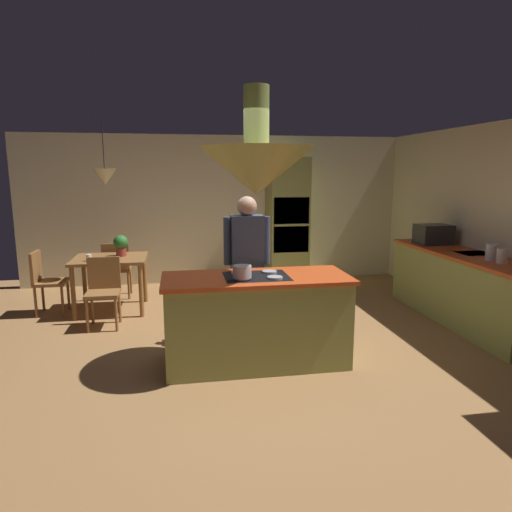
{
  "coord_description": "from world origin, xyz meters",
  "views": [
    {
      "loc": [
        -0.74,
        -4.49,
        1.92
      ],
      "look_at": [
        0.1,
        0.4,
        1.0
      ],
      "focal_mm": 31.63,
      "sensor_mm": 36.0,
      "label": 1
    }
  ],
  "objects": [
    {
      "name": "person_at_island",
      "position": [
        0.01,
        0.46,
        0.95
      ],
      "size": [
        0.53,
        0.22,
        1.66
      ],
      "color": "tan",
      "rests_on": "ground"
    },
    {
      "name": "potted_plant_on_table",
      "position": [
        -1.55,
        1.98,
        0.93
      ],
      "size": [
        0.2,
        0.2,
        0.3
      ],
      "color": "#99382D",
      "rests_on": "dining_table"
    },
    {
      "name": "counter_run_right",
      "position": [
        2.84,
        0.6,
        0.46
      ],
      "size": [
        0.73,
        2.61,
        0.91
      ],
      "color": "#8C934C",
      "rests_on": "ground"
    },
    {
      "name": "dining_table",
      "position": [
        -1.7,
        1.9,
        0.65
      ],
      "size": [
        0.98,
        0.85,
        0.76
      ],
      "color": "#906032",
      "rests_on": "ground"
    },
    {
      "name": "cup_on_table",
      "position": [
        -1.94,
        1.69,
        0.81
      ],
      "size": [
        0.07,
        0.07,
        0.09
      ],
      "primitive_type": "cylinder",
      "color": "white",
      "rests_on": "dining_table"
    },
    {
      "name": "kitchen_island",
      "position": [
        0.0,
        -0.2,
        0.46
      ],
      "size": [
        1.86,
        0.78,
        0.93
      ],
      "color": "#8C934C",
      "rests_on": "ground"
    },
    {
      "name": "chair_facing_island",
      "position": [
        -1.7,
        1.25,
        0.5
      ],
      "size": [
        0.4,
        0.4,
        0.87
      ],
      "color": "#906032",
      "rests_on": "ground"
    },
    {
      "name": "cooking_pot_on_cooktop",
      "position": [
        -0.16,
        -0.33,
        0.99
      ],
      "size": [
        0.18,
        0.18,
        0.12
      ],
      "primitive_type": "cylinder",
      "color": "#B2B2B7",
      "rests_on": "kitchen_island"
    },
    {
      "name": "canister_flour",
      "position": [
        2.84,
        -0.04,
        1.0
      ],
      "size": [
        0.12,
        0.12,
        0.17
      ],
      "primitive_type": "cylinder",
      "color": "silver",
      "rests_on": "counter_run_right"
    },
    {
      "name": "chair_at_corner",
      "position": [
        -2.57,
        1.9,
        0.5
      ],
      "size": [
        0.4,
        0.4,
        0.87
      ],
      "rotation": [
        0.0,
        0.0,
        1.57
      ],
      "color": "#906032",
      "rests_on": "ground"
    },
    {
      "name": "pendant_light_over_table",
      "position": [
        -1.7,
        1.9,
        1.86
      ],
      "size": [
        0.32,
        0.32,
        0.82
      ],
      "color": "beige"
    },
    {
      "name": "wall_right",
      "position": [
        3.25,
        0.4,
        1.27
      ],
      "size": [
        0.1,
        7.2,
        2.55
      ],
      "primitive_type": "cube",
      "color": "beige",
      "rests_on": "ground"
    },
    {
      "name": "canister_sugar",
      "position": [
        2.84,
        0.14,
        1.01
      ],
      "size": [
        0.13,
        0.13,
        0.19
      ],
      "primitive_type": "cylinder",
      "color": "silver",
      "rests_on": "counter_run_right"
    },
    {
      "name": "wall_back",
      "position": [
        0.0,
        3.45,
        1.27
      ],
      "size": [
        6.8,
        0.1,
        2.55
      ],
      "primitive_type": "cube",
      "color": "beige",
      "rests_on": "ground"
    },
    {
      "name": "oven_tower",
      "position": [
        1.1,
        3.04,
        1.08
      ],
      "size": [
        0.66,
        0.62,
        2.17
      ],
      "color": "#8C934C",
      "rests_on": "ground"
    },
    {
      "name": "ground",
      "position": [
        0.0,
        0.0,
        0.0
      ],
      "size": [
        8.16,
        8.16,
        0.0
      ],
      "primitive_type": "plane",
      "color": "#9E7042"
    },
    {
      "name": "range_hood",
      "position": [
        0.0,
        -0.2,
        1.96
      ],
      "size": [
        1.1,
        1.1,
        1.0
      ],
      "color": "#8C934C"
    },
    {
      "name": "microwave_on_counter",
      "position": [
        2.84,
        1.37,
        1.05
      ],
      "size": [
        0.46,
        0.36,
        0.28
      ],
      "primitive_type": "cube",
      "color": "#232326",
      "rests_on": "counter_run_right"
    },
    {
      "name": "chair_by_back_wall",
      "position": [
        -1.7,
        2.55,
        0.5
      ],
      "size": [
        0.4,
        0.4,
        0.87
      ],
      "rotation": [
        0.0,
        0.0,
        3.14
      ],
      "color": "#906032",
      "rests_on": "ground"
    }
  ]
}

